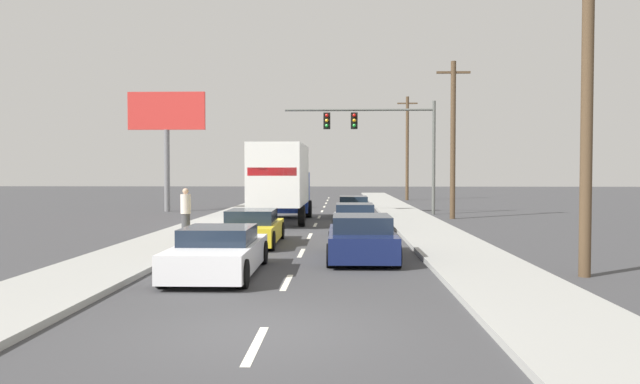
# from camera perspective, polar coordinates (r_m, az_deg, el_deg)

# --- Properties ---
(ground_plane) EXTENTS (140.00, 140.00, 0.00)m
(ground_plane) POSITION_cam_1_polar(r_m,az_deg,el_deg) (34.49, -0.03, -2.30)
(ground_plane) COLOR #3D3D3F
(sidewalk_right) EXTENTS (2.64, 80.00, 0.14)m
(sidewalk_right) POSITION_cam_1_polar(r_m,az_deg,el_deg) (29.70, 9.06, -2.86)
(sidewalk_right) COLOR #9E9E99
(sidewalk_right) RESTS_ON ground_plane
(sidewalk_left) EXTENTS (2.64, 80.00, 0.14)m
(sidewalk_left) POSITION_cam_1_polar(r_m,az_deg,el_deg) (30.10, -9.70, -2.80)
(sidewalk_left) COLOR #9E9E99
(sidewalk_left) RESTS_ON ground_plane
(lane_markings) EXTENTS (0.14, 57.00, 0.01)m
(lane_markings) POSITION_cam_1_polar(r_m,az_deg,el_deg) (31.30, -0.25, -2.72)
(lane_markings) COLOR silver
(lane_markings) RESTS_ON ground_plane
(box_truck) EXTENTS (2.64, 8.26, 3.84)m
(box_truck) POSITION_cam_1_polar(r_m,az_deg,el_deg) (30.05, -3.65, 1.23)
(box_truck) COLOR white
(box_truck) RESTS_ON ground_plane
(car_yellow) EXTENTS (1.94, 4.51, 1.22)m
(car_yellow) POSITION_cam_1_polar(r_m,az_deg,el_deg) (21.17, -6.41, -3.44)
(car_yellow) COLOR yellow
(car_yellow) RESTS_ON ground_plane
(car_white) EXTENTS (2.00, 4.59, 1.18)m
(car_white) POSITION_cam_1_polar(r_m,az_deg,el_deg) (15.10, -9.57, -5.66)
(car_white) COLOR white
(car_white) RESTS_ON ground_plane
(car_green) EXTENTS (1.84, 4.16, 1.18)m
(car_green) POSITION_cam_1_polar(r_m,az_deg,el_deg) (33.69, 3.17, -1.47)
(car_green) COLOR #196B38
(car_green) RESTS_ON ground_plane
(car_silver) EXTENTS (1.87, 4.47, 1.20)m
(car_silver) POSITION_cam_1_polar(r_m,az_deg,el_deg) (25.52, 3.29, -2.55)
(car_silver) COLOR #B7BABF
(car_silver) RESTS_ON ground_plane
(car_navy) EXTENTS (1.99, 4.39, 1.28)m
(car_navy) POSITION_cam_1_polar(r_m,az_deg,el_deg) (17.56, 3.93, -4.41)
(car_navy) COLOR #141E4C
(car_navy) RESTS_ON ground_plane
(traffic_signal_mast) EXTENTS (8.96, 0.69, 6.74)m
(traffic_signal_mast) POSITION_cam_1_polar(r_m,az_deg,el_deg) (36.16, 4.88, 5.90)
(traffic_signal_mast) COLOR #595B56
(traffic_signal_mast) RESTS_ON ground_plane
(utility_pole_near) EXTENTS (1.80, 0.28, 8.24)m
(utility_pole_near) POSITION_cam_1_polar(r_m,az_deg,el_deg) (15.90, 23.93, 7.97)
(utility_pole_near) COLOR brown
(utility_pole_near) RESTS_ON ground_plane
(utility_pole_mid) EXTENTS (1.80, 0.28, 8.46)m
(utility_pole_mid) POSITION_cam_1_polar(r_m,az_deg,el_deg) (33.26, 12.46, 5.03)
(utility_pole_mid) COLOR brown
(utility_pole_mid) RESTS_ON ground_plane
(utility_pole_far) EXTENTS (1.80, 0.28, 9.25)m
(utility_pole_far) POSITION_cam_1_polar(r_m,az_deg,el_deg) (54.59, 8.25, 4.24)
(utility_pole_far) COLOR brown
(utility_pole_far) RESTS_ON ground_plane
(roadside_billboard) EXTENTS (4.95, 0.36, 7.62)m
(roadside_billboard) POSITION_cam_1_polar(r_m,az_deg,el_deg) (39.86, -14.30, 6.24)
(roadside_billboard) COLOR slate
(roadside_billboard) RESTS_ON ground_plane
(pedestrian_near_corner) EXTENTS (0.38, 0.38, 1.78)m
(pedestrian_near_corner) POSITION_cam_1_polar(r_m,az_deg,el_deg) (23.06, -12.58, -1.86)
(pedestrian_near_corner) COLOR #3F3F42
(pedestrian_near_corner) RESTS_ON sidewalk_left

